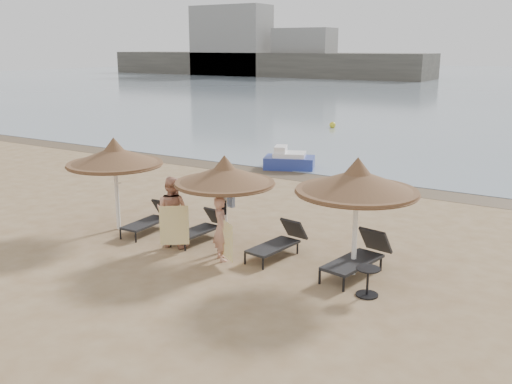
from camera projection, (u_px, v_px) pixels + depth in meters
ground at (194, 255)px, 14.34m from camera, size 160.00×160.00×0.00m
wet_sand_strip at (342, 182)px, 22.10m from camera, size 200.00×1.60×0.01m
far_shore at (367, 60)px, 90.58m from camera, size 150.00×54.80×12.00m
palapa_left at (114, 157)px, 15.89m from camera, size 2.69×2.69×2.66m
palapa_center at (225, 175)px, 14.14m from camera, size 2.53×2.53×2.51m
palapa_right at (357, 182)px, 12.62m from camera, size 2.78×2.78×2.75m
lounger_far_left at (151, 219)px, 16.15m from camera, size 0.67×1.82×0.80m
lounger_near_left at (202, 227)px, 15.45m from camera, size 0.73×1.79×0.78m
lounger_near_right at (279, 241)px, 14.25m from camera, size 0.87×1.92×0.83m
lounger_far_right at (360, 256)px, 13.14m from camera, size 1.05×2.18×0.94m
side_table at (368, 283)px, 11.97m from camera, size 0.51×0.51×0.62m
person_left at (172, 206)px, 14.77m from camera, size 1.09×0.81×2.18m
person_right at (221, 224)px, 13.83m from camera, size 1.02×0.96×1.86m
towel_left at (174, 225)px, 14.40m from camera, size 0.61×0.45×1.03m
towel_right at (227, 240)px, 13.52m from camera, size 0.57×0.37×0.92m
bag_patterned at (229, 199)px, 14.45m from camera, size 0.34×0.18×0.41m
bag_dark at (221, 207)px, 14.20m from camera, size 0.26×0.12×0.36m
pedal_boat at (289, 160)px, 24.40m from camera, size 2.40×1.91×0.98m
buoy_left at (332, 125)px, 36.51m from camera, size 0.41×0.41×0.41m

